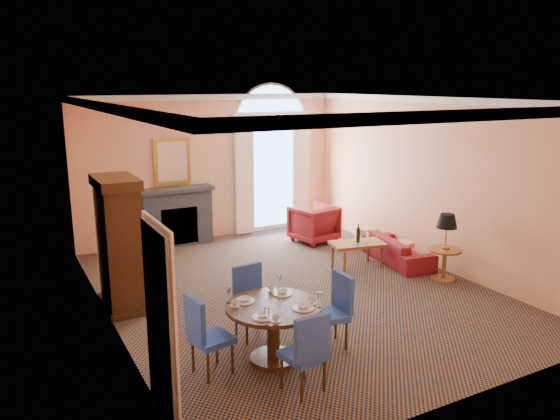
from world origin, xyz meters
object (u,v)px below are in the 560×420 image
armoire (119,246)px  side_table (446,239)px  dining_table (273,319)px  coffee_table (358,244)px  armchair (314,224)px  sofa (398,249)px

armoire → side_table: (5.32, -1.51, -0.23)m
dining_table → coffee_table: bearing=38.3°
armchair → coffee_table: bearing=72.5°
armoire → dining_table: (1.29, -2.65, -0.43)m
armchair → coffee_table: coffee_table is taller
armchair → side_table: bearing=92.3°
coffee_table → side_table: (0.98, -1.26, 0.30)m
sofa → side_table: side_table is taller
coffee_table → side_table: side_table is taller
sofa → coffee_table: bearing=95.0°
armoire → coffee_table: size_ratio=1.89×
armoire → armchair: bearing=20.2°
side_table → coffee_table: bearing=127.8°
armoire → armchair: 4.89m
armchair → sofa: bearing=98.5°
dining_table → side_table: bearing=15.8°
side_table → armchair: bearing=103.5°
sofa → side_table: size_ratio=1.46×
sofa → armchair: 2.12m
armchair → side_table: (0.76, -3.18, 0.36)m
sofa → coffee_table: size_ratio=1.59×
side_table → dining_table: bearing=-164.2°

